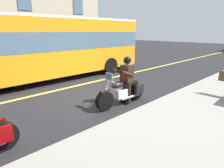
% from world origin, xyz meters
% --- Properties ---
extents(ground_plane, '(80.00, 80.00, 0.00)m').
position_xyz_m(ground_plane, '(0.00, 0.00, 0.00)').
color(ground_plane, black).
extents(sidewalk_curb, '(60.00, 5.00, 0.15)m').
position_xyz_m(sidewalk_curb, '(0.00, 4.50, 0.07)').
color(sidewalk_curb, gray).
rests_on(sidewalk_curb, ground_plane).
extents(lane_center_stripe, '(60.00, 0.16, 0.01)m').
position_xyz_m(lane_center_stripe, '(0.00, -2.00, 0.01)').
color(lane_center_stripe, '#E5DB4C').
rests_on(lane_center_stripe, ground_plane).
extents(motorcycle_main, '(2.22, 0.64, 1.26)m').
position_xyz_m(motorcycle_main, '(0.21, 1.17, 0.45)').
color(motorcycle_main, black).
rests_on(motorcycle_main, ground_plane).
extents(rider_main, '(0.63, 0.56, 1.74)m').
position_xyz_m(rider_main, '(0.02, 1.18, 1.04)').
color(rider_main, black).
rests_on(rider_main, ground_plane).
extents(bus_near, '(11.05, 2.70, 3.30)m').
position_xyz_m(bus_near, '(0.26, -4.04, 1.87)').
color(bus_near, orange).
rests_on(bus_near, ground_plane).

